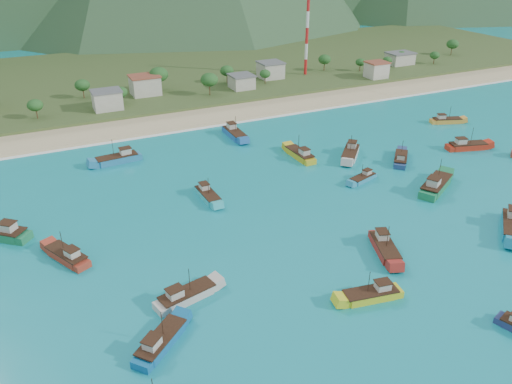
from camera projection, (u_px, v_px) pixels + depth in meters
name	position (u px, v px, depth m)	size (l,w,h in m)	color
ground	(328.00, 236.00, 97.82)	(600.00, 600.00, 0.00)	#0D8099
beach	(196.00, 118.00, 161.32)	(400.00, 18.00, 1.20)	beige
land	(148.00, 76.00, 210.36)	(400.00, 110.00, 2.40)	#385123
surf_line	(206.00, 127.00, 153.69)	(400.00, 2.50, 0.08)	white
village	(180.00, 86.00, 178.43)	(209.52, 25.51, 6.99)	beige
vegetation	(158.00, 86.00, 176.52)	(280.20, 25.45, 9.09)	#235623
radio_tower	(307.00, 28.00, 197.40)	(1.20, 1.20, 37.05)	red
boat_0	(371.00, 295.00, 80.73)	(10.32, 4.54, 5.89)	gold
boat_1	(384.00, 248.00, 92.77)	(6.73, 11.16, 6.34)	maroon
boat_4	(300.00, 155.00, 132.10)	(3.68, 11.20, 6.55)	gold
boat_5	(363.00, 179.00, 119.90)	(8.54, 4.72, 4.84)	teal
boat_7	(467.00, 146.00, 137.40)	(11.75, 6.28, 6.66)	red
boat_10	(0.00, 233.00, 97.09)	(11.59, 10.60, 7.18)	#1A7347
boat_12	(208.00, 196.00, 111.72)	(3.24, 9.90, 5.79)	#2AB3BE
boat_13	(161.00, 342.00, 71.32)	(9.75, 9.01, 6.07)	#0D5E98
boat_14	(186.00, 296.00, 80.40)	(10.89, 5.39, 6.18)	beige
boat_17	(234.00, 134.00, 145.98)	(3.61, 11.81, 6.96)	#205CA4
boat_18	(67.00, 256.00, 90.43)	(7.37, 10.60, 6.11)	#9E3221
boat_19	(436.00, 186.00, 115.28)	(13.42, 9.94, 7.81)	#177645
boat_20	(118.00, 159.00, 129.41)	(12.01, 4.49, 6.94)	teal
boat_23	(401.00, 159.00, 129.72)	(9.15, 9.54, 6.03)	navy
boat_24	(446.00, 121.00, 156.81)	(10.20, 5.98, 5.79)	orange
boat_27	(350.00, 154.00, 132.73)	(10.41, 10.86, 6.87)	beige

